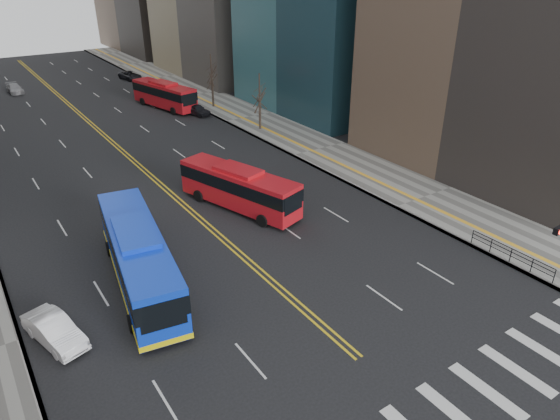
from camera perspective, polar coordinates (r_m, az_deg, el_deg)
name	(u,v)px	position (r m, az deg, el deg)	size (l,w,h in m)	color
sidewalk_right	(249,117)	(64.95, -3.53, 10.55)	(7.00, 130.00, 0.15)	#65625E
centerline	(88,121)	(67.76, -21.06, 9.45)	(0.55, 100.00, 0.01)	gold
pedestrian_railing	(511,253)	(36.50, 24.91, -4.48)	(0.06, 6.06, 1.02)	black
street_trees	(58,138)	(45.81, -24.01, 7.52)	(35.20, 47.20, 7.60)	#2F241C
blue_bus	(139,256)	(31.78, -15.86, -5.03)	(5.00, 13.70, 3.87)	#0D35D0
red_bus_near	(239,186)	(40.11, -4.71, 2.74)	(5.66, 11.26, 3.49)	red
red_bus_far	(164,94)	(70.57, -13.09, 12.84)	(4.96, 11.43, 3.53)	red
car_white	(54,330)	(29.55, -24.39, -12.43)	(1.55, 4.43, 1.46)	white
car_dark_mid	(197,110)	(66.72, -9.51, 11.25)	(1.68, 4.19, 1.43)	black
car_silver	(15,89)	(87.03, -28.06, 12.15)	(1.86, 4.58, 1.33)	gray
car_dark_far	(130,76)	(89.80, -16.74, 14.49)	(2.25, 4.87, 1.35)	black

